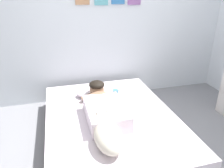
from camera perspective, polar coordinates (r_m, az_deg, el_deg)
ground_plane at (r=2.53m, az=8.03°, el=-17.12°), size 11.68×11.68×0.00m
back_wall at (r=3.39m, az=-0.98°, el=16.97°), size 3.84×0.12×2.50m
bed at (r=2.63m, az=-0.42°, el=-10.91°), size 1.51×2.01×0.31m
pillow at (r=2.97m, az=-4.31°, el=-2.05°), size 0.52×0.32×0.11m
person_lying at (r=2.51m, az=-2.38°, el=-5.79°), size 0.43×0.92×0.27m
dog at (r=2.06m, az=-1.12°, el=-13.15°), size 0.26×0.57×0.21m
coffee_cup at (r=2.99m, az=0.82°, el=-2.18°), size 0.12×0.09×0.07m
cell_phone at (r=2.45m, az=2.06°, el=-9.38°), size 0.07×0.14×0.01m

